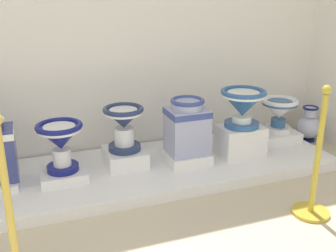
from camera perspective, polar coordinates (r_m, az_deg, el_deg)
The scene contains 14 objects.
display_platform at distance 3.47m, azimuth -1.47°, elevation -6.02°, with size 3.08×1.01×0.09m, color white.
plinth_block_leftmost at distance 3.27m, azimuth -14.72°, elevation -6.75°, with size 0.36×0.31×0.08m, color white.
antique_toilet_leftmost at distance 3.15m, azimuth -15.18°, elevation -1.78°, with size 0.36×0.36×0.39m.
plinth_block_rightmost at distance 3.42m, azimuth -6.17°, elevation -4.43°, with size 0.33×0.36×0.13m, color white.
antique_toilet_rightmost at distance 3.31m, azimuth -6.36°, elevation 0.58°, with size 0.34×0.34×0.38m.
plinth_block_slender_white at distance 3.47m, azimuth 2.67°, elevation -4.43°, with size 0.36×0.33×0.09m, color white.
antique_toilet_slender_white at distance 3.36m, azimuth 2.74°, elevation 0.15°, with size 0.33×0.30×0.48m.
plinth_block_pale_glazed at distance 3.64m, azimuth 10.33°, elevation -2.03°, with size 0.39×0.29×0.27m, color white.
antique_toilet_pale_glazed at distance 3.53m, azimuth 10.66°, elevation 3.16°, with size 0.40×0.40×0.33m.
plinth_block_central_ornate at distance 4.05m, azimuth 15.29°, elevation -1.46°, with size 0.40×0.30×0.10m, color white.
antique_toilet_central_ornate at distance 3.97m, azimuth 15.63°, elevation 2.18°, with size 0.35×0.35×0.33m.
decorative_vase_companion at distance 4.38m, azimuth 19.48°, elevation 0.03°, with size 0.24×0.24×0.37m.
stanchion_post_near_left at distance 2.30m, azimuth -21.18°, elevation -15.37°, with size 0.28×0.28×0.97m.
stanchion_post_near_right at distance 2.95m, azimuth 20.25°, elevation -7.28°, with size 0.26×0.26×0.94m.
Camera 1 is at (0.92, -0.98, 1.52)m, focal length 42.57 mm.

